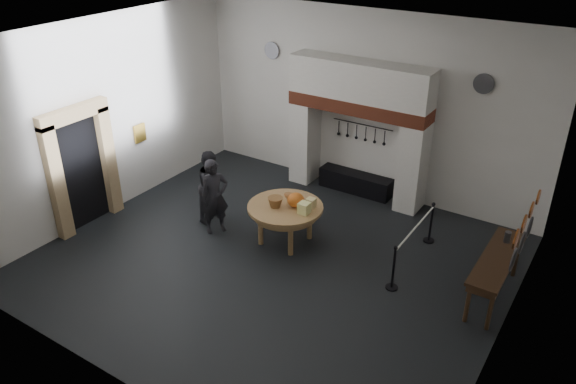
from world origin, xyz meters
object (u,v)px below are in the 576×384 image
Objects in this scene: work_table at (285,207)px; visitor_far at (212,186)px; iron_range at (355,182)px; barrier_post_far at (431,223)px; visitor_near at (215,197)px; barrier_post_near at (394,269)px; side_table at (498,258)px.

visitor_far reaches higher than work_table.
iron_range is 2.75m from barrier_post_far.
visitor_near is at bearing -152.48° from barrier_post_far.
barrier_post_near is at bearing -90.00° from barrier_post_far.
barrier_post_far is (0.00, 2.00, 0.00)m from barrier_post_near.
work_table is 3.16m from barrier_post_far.
work_table is (-0.20, -2.96, 0.59)m from iron_range.
iron_range is 2.11× the size of barrier_post_near.
visitor_near reaches higher than side_table.
barrier_post_far is at bearing -27.24° from iron_range.
visitor_far is (-2.14, -3.03, 0.60)m from iron_range.
visitor_near is 1.91× the size of barrier_post_near.
iron_range is at bearing 126.81° from barrier_post_near.
visitor_near is 1.91× the size of barrier_post_far.
barrier_post_far is at bearing -72.81° from visitor_far.
visitor_near is at bearing -162.84° from work_table.
visitor_far is 0.77× the size of side_table.
visitor_near reaches higher than visitor_far.
side_table is 1.88m from barrier_post_near.
visitor_far is at bearing -125.28° from iron_range.
side_table is at bearing 6.07° from work_table.
visitor_far is 4.93m from barrier_post_far.
visitor_far is (-0.40, 0.40, -0.02)m from visitor_near.
visitor_near is 0.57m from visitor_far.
work_table reaches higher than iron_range.
barrier_post_far is (-1.66, 1.24, -0.42)m from side_table.
visitor_near is 0.78× the size of side_table.
barrier_post_near is 1.00× the size of barrier_post_far.
iron_range is at bearing 148.65° from side_table.
side_table is 2.12m from barrier_post_far.
work_table is 1.80× the size of barrier_post_near.
barrier_post_far is (2.64, 1.70, -0.39)m from work_table.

